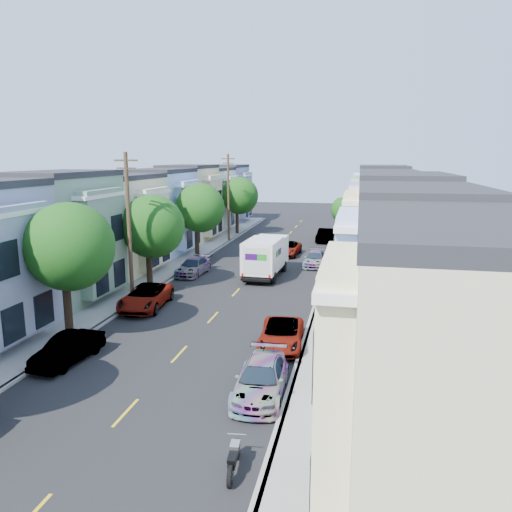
{
  "coord_description": "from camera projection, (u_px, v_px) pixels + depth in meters",
  "views": [
    {
      "loc": [
        8.59,
        -28.51,
        9.84
      ],
      "look_at": [
        0.9,
        8.97,
        2.2
      ],
      "focal_mm": 35.0,
      "sensor_mm": 36.0,
      "label": 1
    }
  ],
  "objects": [
    {
      "name": "parked_right_c",
      "position": [
        315.0,
        259.0,
        45.49
      ],
      "size": [
        1.93,
        4.4,
        1.31
      ],
      "primitive_type": "imported",
      "rotation": [
        0.0,
        0.0,
        -0.02
      ],
      "color": "black",
      "rests_on": "ground"
    },
    {
      "name": "sidewalk_left",
      "position": [
        183.0,
        262.0,
        46.85
      ],
      "size": [
        2.6,
        70.0,
        0.15
      ],
      "primitive_type": "cube",
      "color": "gray",
      "rests_on": "ground"
    },
    {
      "name": "utility_pole_near",
      "position": [
        129.0,
        228.0,
        33.16
      ],
      "size": [
        1.6,
        0.26,
        10.0
      ],
      "color": "#42301E",
      "rests_on": "ground"
    },
    {
      "name": "parked_left_c",
      "position": [
        146.0,
        297.0,
        32.84
      ],
      "size": [
        2.9,
        5.58,
        1.5
      ],
      "primitive_type": "imported",
      "rotation": [
        0.0,
        0.0,
        0.08
      ],
      "color": "gray",
      "rests_on": "ground"
    },
    {
      "name": "centerline",
      "position": [
        260.0,
        267.0,
        45.42
      ],
      "size": [
        0.12,
        70.0,
        0.01
      ],
      "primitive_type": "cube",
      "color": "gold",
      "rests_on": "ground"
    },
    {
      "name": "parked_left_d",
      "position": [
        193.0,
        267.0,
        42.18
      ],
      "size": [
        2.22,
        4.69,
        1.37
      ],
      "primitive_type": "imported",
      "rotation": [
        0.0,
        0.0,
        -0.07
      ],
      "color": "black",
      "rests_on": "ground"
    },
    {
      "name": "parked_right_d",
      "position": [
        325.0,
        236.0,
        58.4
      ],
      "size": [
        1.93,
        4.64,
        1.51
      ],
      "primitive_type": "imported",
      "rotation": [
        0.0,
        0.0,
        -0.07
      ],
      "color": "black",
      "rests_on": "ground"
    },
    {
      "name": "curb_right",
      "position": [
        326.0,
        269.0,
        44.21
      ],
      "size": [
        0.3,
        70.0,
        0.15
      ],
      "primitive_type": "cube",
      "color": "gray",
      "rests_on": "ground"
    },
    {
      "name": "utility_pole_far",
      "position": [
        228.0,
        198.0,
        58.14
      ],
      "size": [
        1.6,
        0.26,
        10.0
      ],
      "color": "#42301E",
      "rests_on": "ground"
    },
    {
      "name": "motorcycle",
      "position": [
        234.0,
        458.0,
        15.81
      ],
      "size": [
        0.29,
        2.11,
        0.84
      ],
      "rotation": [
        0.0,
        0.0,
        0.09
      ],
      "color": "black",
      "rests_on": "ground"
    },
    {
      "name": "fedex_truck",
      "position": [
        266.0,
        255.0,
        41.33
      ],
      "size": [
        2.61,
        6.78,
        3.25
      ],
      "rotation": [
        0.0,
        0.0,
        -0.04
      ],
      "color": "silver",
      "rests_on": "ground"
    },
    {
      "name": "ground",
      "position": [
        213.0,
        318.0,
        31.01
      ],
      "size": [
        160.0,
        160.0,
        0.0
      ],
      "primitive_type": "plane",
      "color": "black",
      "rests_on": "ground"
    },
    {
      "name": "tree_far_r",
      "position": [
        343.0,
        211.0,
        58.55
      ],
      "size": [
        3.1,
        3.1,
        5.21
      ],
      "color": "black",
      "rests_on": "ground"
    },
    {
      "name": "parked_right_b",
      "position": [
        281.0,
        335.0,
        26.16
      ],
      "size": [
        2.54,
        4.92,
        1.33
      ],
      "primitive_type": "imported",
      "rotation": [
        0.0,
        0.0,
        0.07
      ],
      "color": "silver",
      "rests_on": "ground"
    },
    {
      "name": "lead_sedan",
      "position": [
        287.0,
        249.0,
        50.4
      ],
      "size": [
        2.56,
        5.07,
        1.37
      ],
      "primitive_type": "imported",
      "rotation": [
        0.0,
        0.0,
        -0.06
      ],
      "color": "black",
      "rests_on": "ground"
    },
    {
      "name": "townhouse_row_left",
      "position": [
        145.0,
        262.0,
        47.61
      ],
      "size": [
        5.0,
        70.0,
        8.5
      ],
      "primitive_type": "cube",
      "color": "silver",
      "rests_on": "ground"
    },
    {
      "name": "road_slab",
      "position": [
        260.0,
        266.0,
        45.41
      ],
      "size": [
        12.0,
        70.0,
        0.02
      ],
      "primitive_type": "cube",
      "color": "black",
      "rests_on": "ground"
    },
    {
      "name": "curb_left",
      "position": [
        196.0,
        263.0,
        46.59
      ],
      "size": [
        0.3,
        70.0,
        0.15
      ],
      "primitive_type": "cube",
      "color": "gray",
      "rests_on": "ground"
    },
    {
      "name": "townhouse_row_right",
      "position": [
        386.0,
        272.0,
        43.22
      ],
      "size": [
        5.0,
        70.0,
        8.5
      ],
      "primitive_type": "cube",
      "color": "silver",
      "rests_on": "ground"
    },
    {
      "name": "tree_c",
      "position": [
        151.0,
        227.0,
        36.74
      ],
      "size": [
        4.7,
        4.7,
        7.14
      ],
      "color": "black",
      "rests_on": "ground"
    },
    {
      "name": "tree_b",
      "position": [
        68.0,
        247.0,
        26.24
      ],
      "size": [
        4.7,
        4.7,
        7.54
      ],
      "color": "black",
      "rests_on": "ground"
    },
    {
      "name": "sidewalk_right",
      "position": [
        341.0,
        269.0,
        43.95
      ],
      "size": [
        2.6,
        70.0,
        0.15
      ],
      "primitive_type": "cube",
      "color": "gray",
      "rests_on": "ground"
    },
    {
      "name": "tree_e",
      "position": [
        239.0,
        196.0,
        63.36
      ],
      "size": [
        4.7,
        4.7,
        7.31
      ],
      "color": "black",
      "rests_on": "ground"
    },
    {
      "name": "tree_d",
      "position": [
        199.0,
        208.0,
        47.62
      ],
      "size": [
        4.7,
        4.7,
        7.38
      ],
      "color": "black",
      "rests_on": "ground"
    },
    {
      "name": "parked_right_a",
      "position": [
        261.0,
        379.0,
        20.78
      ],
      "size": [
        2.18,
        4.85,
        1.44
      ],
      "primitive_type": "imported",
      "rotation": [
        0.0,
        0.0,
        0.04
      ],
      "color": "#444649",
      "rests_on": "ground"
    },
    {
      "name": "parked_left_b",
      "position": [
        68.0,
        349.0,
        24.1
      ],
      "size": [
        1.87,
        4.24,
        1.37
      ],
      "primitive_type": "imported",
      "rotation": [
        0.0,
        0.0,
        -0.1
      ],
      "color": "black",
      "rests_on": "ground"
    }
  ]
}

